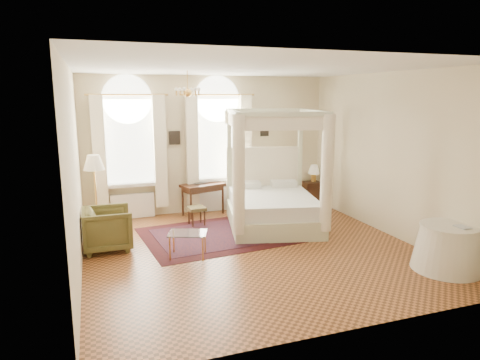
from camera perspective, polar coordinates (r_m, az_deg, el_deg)
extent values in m
plane|color=#A75D30|center=(8.09, 1.69, -9.28)|extent=(6.00, 6.00, 0.00)
plane|color=beige|center=(10.51, -4.14, 4.71)|extent=(6.00, 0.00, 6.00)
plane|color=beige|center=(5.04, 14.08, -2.68)|extent=(6.00, 0.00, 6.00)
plane|color=beige|center=(7.18, -21.20, 0.97)|extent=(0.00, 6.00, 6.00)
plane|color=beige|center=(9.18, 19.55, 3.16)|extent=(0.00, 6.00, 6.00)
plane|color=white|center=(7.60, 1.84, 14.73)|extent=(6.00, 6.00, 0.00)
cube|color=silver|center=(10.13, -14.56, 5.00)|extent=(1.10, 0.04, 1.90)
cylinder|color=silver|center=(10.08, -14.83, 10.37)|extent=(1.10, 0.04, 1.10)
cube|color=white|center=(10.19, -14.25, -0.59)|extent=(1.32, 0.24, 0.08)
cube|color=#EDE3C4|center=(9.96, -18.25, 3.24)|extent=(0.28, 0.14, 2.60)
cube|color=#EDE3C4|center=(10.07, -10.61, 3.70)|extent=(0.28, 0.14, 2.60)
cube|color=white|center=(10.33, -14.12, -3.34)|extent=(1.00, 0.12, 0.58)
cube|color=silver|center=(10.52, -3.05, 5.55)|extent=(1.10, 0.04, 1.90)
cylinder|color=silver|center=(10.46, -3.10, 10.73)|extent=(1.10, 0.04, 1.10)
cube|color=white|center=(10.57, -2.86, 0.16)|extent=(1.32, 0.24, 0.08)
cube|color=#EDE3C4|center=(10.21, -6.38, 3.92)|extent=(0.28, 0.14, 2.60)
cube|color=#EDE3C4|center=(10.59, 0.72, 4.25)|extent=(0.28, 0.14, 2.60)
cube|color=white|center=(10.70, -2.86, -2.50)|extent=(1.00, 0.12, 0.58)
cylinder|color=#C08D40|center=(8.48, -7.02, 12.93)|extent=(0.02, 0.02, 0.40)
sphere|color=#C08D40|center=(8.48, -6.99, 11.45)|extent=(0.16, 0.16, 0.16)
sphere|color=beige|center=(8.53, -5.52, 11.95)|extent=(0.07, 0.07, 0.07)
sphere|color=beige|center=(8.69, -6.55, 11.91)|extent=(0.07, 0.07, 0.07)
sphere|color=beige|center=(8.64, -8.00, 11.88)|extent=(0.07, 0.07, 0.07)
sphere|color=beige|center=(8.43, -8.49, 11.89)|extent=(0.07, 0.07, 0.07)
sphere|color=beige|center=(8.27, -7.47, 11.93)|extent=(0.07, 0.07, 0.07)
sphere|color=beige|center=(8.32, -5.95, 11.96)|extent=(0.07, 0.07, 0.07)
cube|color=black|center=(10.27, -8.71, 5.58)|extent=(0.26, 0.03, 0.32)
cube|color=black|center=(10.92, 3.30, 6.55)|extent=(0.22, 0.03, 0.26)
cube|color=beige|center=(9.47, 4.32, -5.00)|extent=(2.31, 2.63, 0.39)
cube|color=silver|center=(9.38, 4.35, -2.96)|extent=(2.18, 2.50, 0.30)
cube|color=#EDE3C4|center=(10.34, 3.28, 0.84)|extent=(1.81, 0.50, 1.30)
cube|color=beige|center=(10.17, -1.45, 2.22)|extent=(0.12, 0.12, 2.49)
cube|color=beige|center=(10.45, 7.95, 2.36)|extent=(0.12, 0.12, 2.49)
cube|color=beige|center=(8.07, -0.17, -0.14)|extent=(0.12, 0.12, 2.49)
cube|color=beige|center=(8.42, 11.49, 0.12)|extent=(0.12, 0.12, 2.49)
cube|color=beige|center=(10.16, 3.40, 9.26)|extent=(1.81, 0.50, 0.09)
cube|color=beige|center=(8.05, 5.96, 8.72)|extent=(1.81, 0.50, 0.09)
cube|color=beige|center=(8.99, -0.91, 9.02)|extent=(0.60, 2.23, 0.09)
cube|color=beige|center=(9.30, 9.78, 8.94)|extent=(0.60, 2.23, 0.09)
cube|color=#EDE3C4|center=(10.17, 3.39, 8.40)|extent=(1.87, 0.47, 0.30)
cube|color=#EDE3C4|center=(8.06, 5.94, 7.64)|extent=(1.87, 0.47, 0.30)
cube|color=#EDE3C4|center=(8.99, -0.90, 8.06)|extent=(0.57, 2.29, 0.30)
cube|color=#EDE3C4|center=(9.31, 9.75, 8.01)|extent=(0.57, 2.29, 0.30)
cylinder|color=#EDE3C4|center=(8.05, -0.17, 0.62)|extent=(0.24, 0.24, 2.27)
cylinder|color=#EDE3C4|center=(8.40, 11.52, 0.84)|extent=(0.24, 0.24, 2.27)
cube|color=#371A0F|center=(11.46, 9.51, -1.71)|extent=(0.43, 0.40, 0.60)
cylinder|color=#C08D40|center=(11.47, 9.79, 0.37)|extent=(0.13, 0.13, 0.21)
cone|color=beige|center=(11.43, 9.82, 1.42)|extent=(0.30, 0.30, 0.24)
cube|color=#371A0F|center=(10.27, -5.00, -0.68)|extent=(1.12, 0.79, 0.06)
cube|color=#371A0F|center=(10.29, -5.00, -1.18)|extent=(0.99, 0.67, 0.10)
cylinder|color=#371A0F|center=(10.31, -7.66, -2.82)|extent=(0.05, 0.05, 0.70)
cylinder|color=#371A0F|center=(10.74, -3.50, -2.17)|extent=(0.05, 0.05, 0.70)
cylinder|color=#371A0F|center=(9.97, -6.55, -3.28)|extent=(0.05, 0.05, 0.70)
cylinder|color=#371A0F|center=(10.41, -2.31, -2.58)|extent=(0.05, 0.05, 0.70)
imported|color=black|center=(10.30, -5.45, -0.40)|extent=(0.42, 0.35, 0.03)
cube|color=#45371D|center=(9.50, -5.81, -3.80)|extent=(0.39, 0.39, 0.07)
cylinder|color=#371A0F|center=(9.40, -6.32, -5.31)|extent=(0.04, 0.04, 0.34)
cylinder|color=#371A0F|center=(9.48, -4.75, -5.14)|extent=(0.04, 0.04, 0.34)
cylinder|color=#371A0F|center=(9.65, -6.81, -4.88)|extent=(0.04, 0.04, 0.34)
cylinder|color=#371A0F|center=(9.73, -5.27, -4.72)|extent=(0.04, 0.04, 0.34)
imported|color=#4C4620|center=(8.37, -17.23, -6.21)|extent=(0.88, 0.86, 0.80)
cube|color=white|center=(7.67, -7.00, -7.05)|extent=(0.78, 0.67, 0.02)
cylinder|color=#C08D40|center=(7.61, -9.34, -9.01)|extent=(0.03, 0.03, 0.44)
cylinder|color=#C08D40|center=(7.53, -4.98, -9.14)|extent=(0.03, 0.03, 0.44)
cylinder|color=#C08D40|center=(7.96, -8.83, -8.09)|extent=(0.03, 0.03, 0.44)
cylinder|color=#C08D40|center=(7.88, -4.68, -8.19)|extent=(0.03, 0.03, 0.44)
cylinder|color=#C08D40|center=(9.56, -18.37, -6.53)|extent=(0.29, 0.29, 0.03)
cylinder|color=#C08D40|center=(9.37, -18.63, -2.41)|extent=(0.04, 0.04, 1.44)
cone|color=beige|center=(9.23, -18.93, 2.23)|extent=(0.42, 0.42, 0.31)
cube|color=#3E0F12|center=(8.95, -2.24, -7.23)|extent=(3.43, 2.62, 0.01)
cube|color=black|center=(8.95, -2.24, -7.19)|extent=(2.88, 2.07, 0.01)
cone|color=silver|center=(7.89, 25.92, -8.22)|extent=(1.11, 1.11, 0.72)
cylinder|color=silver|center=(7.78, 26.15, -5.57)|extent=(0.91, 0.91, 0.04)
imported|color=black|center=(7.66, 27.07, -5.67)|extent=(0.18, 0.24, 0.02)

